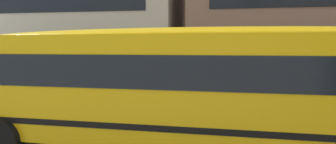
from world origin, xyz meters
TOP-DOWN VIEW (x-y plane):
  - sidewalk_far at (0.00, 7.07)m, footprint 120.00×3.00m
  - school_bus at (-3.95, -1.66)m, footprint 13.05×3.31m

SIDE VIEW (x-z plane):
  - sidewalk_far at x=0.00m, z-range 0.00..0.01m
  - school_bus at x=-3.95m, z-range 0.27..3.18m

